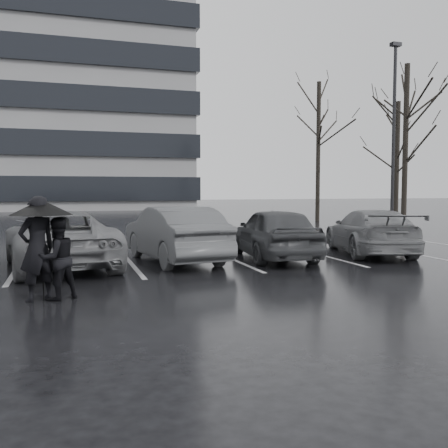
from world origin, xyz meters
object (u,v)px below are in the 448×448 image
pedestrian_left (37,249)px  pedestrian_right (57,259)px  car_west_b (59,239)px  tree_east (405,147)px  tree_north (318,152)px  car_main (274,233)px  car_west_a (174,234)px  tree_ne (397,163)px  lamp_post (393,147)px  car_east (370,232)px

pedestrian_left → pedestrian_right: 0.37m
car_west_b → tree_east: bearing=-162.9°
car_west_b → tree_east: 18.00m
tree_north → car_main: bearing=-122.0°
car_west_a → tree_ne: bearing=-151.9°
lamp_post → tree_north: bearing=84.8°
pedestrian_right → tree_north: (14.97, 18.47, 3.52)m
car_main → tree_north: tree_north is taller
car_main → tree_east: tree_east is taller
car_east → tree_ne: 15.32m
car_west_a → tree_north: tree_north is taller
pedestrian_left → tree_ne: (18.79, 15.48, 2.58)m
lamp_post → tree_north: (0.77, 8.49, 0.39)m
car_west_b → tree_east: (15.99, 7.59, 3.29)m
car_east → tree_north: tree_north is taller
car_west_b → tree_ne: size_ratio=0.73×
pedestrian_left → lamp_post: bearing=-177.8°
car_west_b → pedestrian_left: (-0.30, -3.89, 0.21)m
tree_east → tree_ne: size_ratio=1.14×
car_west_b → tree_north: size_ratio=0.60×
car_main → car_west_b: 5.77m
car_west_a → tree_east: 15.35m
tree_north → car_west_b: bearing=-135.8°
lamp_post → tree_north: 8.53m
car_west_a → pedestrian_left: bearing=42.7°
car_main → pedestrian_left: 7.12m
tree_east → tree_north: size_ratio=0.94×
car_west_b → tree_ne: (18.49, 11.59, 2.79)m
car_main → car_west_a: (-2.80, 0.32, 0.02)m
tree_north → tree_east: bearing=-81.9°
car_east → tree_north: (6.02, 14.67, 3.58)m
car_west_b → tree_north: tree_north is taller
pedestrian_right → car_east: bearing=173.4°
pedestrian_right → lamp_post: size_ratio=0.17×
pedestrian_left → pedestrian_right: (0.32, 0.01, -0.19)m
car_west_a → tree_ne: tree_ne is taller
car_west_b → lamp_post: (14.22, 6.10, 3.15)m
car_west_a → pedestrian_right: car_west_a is taller
pedestrian_left → pedestrian_right: bearing=149.5°
tree_east → tree_ne: bearing=58.0°
car_main → pedestrian_right: 6.84m
car_west_a → tree_ne: (15.52, 11.45, 2.75)m
pedestrian_right → car_west_b: bearing=-119.3°
tree_north → tree_ne: bearing=-40.6°
car_east → pedestrian_right: bearing=39.2°
car_main → pedestrian_right: size_ratio=2.92×
car_main → pedestrian_left: size_ratio=2.32×
tree_ne → car_main: bearing=-137.2°
lamp_post → tree_ne: size_ratio=1.20×
car_west_a → tree_north: bearing=-138.1°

